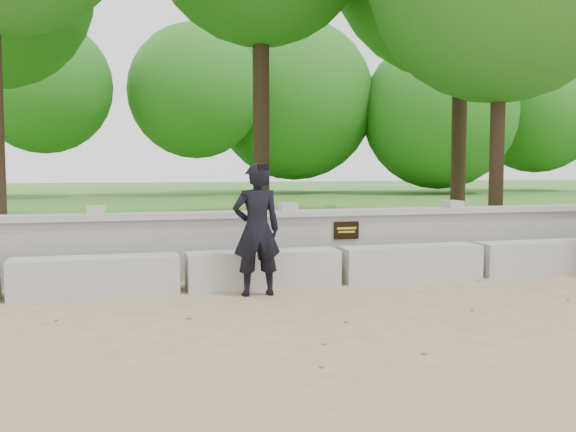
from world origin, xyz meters
The scene contains 7 objects.
ground centered at (0.00, 0.00, 0.00)m, with size 80.00×80.00×0.00m, color tan.
lawn centered at (0.00, 14.00, 0.12)m, with size 40.00×22.00×0.25m, color #285E22.
concrete_bench centered at (0.00, 1.90, 0.22)m, with size 11.90×0.45×0.45m.
parapet_wall centered at (0.00, 2.60, 0.46)m, with size 12.50×0.35×0.90m.
man_main centered at (-1.19, 1.41, 0.77)m, with size 0.56×0.50×1.54m.
shrub_a centered at (-2.74, 3.60, 0.51)m, with size 0.28×0.19×0.52m, color #307829.
shrub_b centered at (0.35, 3.30, 0.59)m, with size 0.37×0.30×0.68m, color #307829.
Camera 1 is at (-2.77, -5.79, 1.50)m, focal length 40.00 mm.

